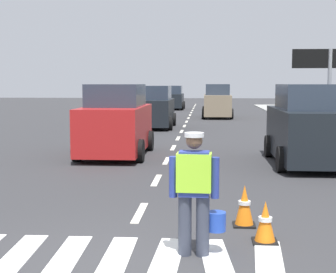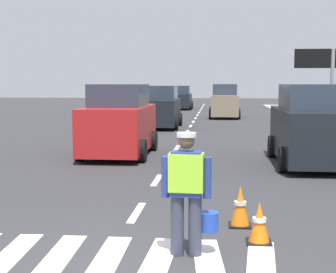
{
  "view_description": "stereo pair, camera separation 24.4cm",
  "coord_description": "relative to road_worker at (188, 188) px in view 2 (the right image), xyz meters",
  "views": [
    {
      "loc": [
        1.18,
        -6.0,
        2.33
      ],
      "look_at": [
        0.31,
        5.31,
        1.1
      ],
      "focal_mm": 53.51,
      "sensor_mm": 36.0,
      "label": 1
    },
    {
      "loc": [
        1.42,
        -5.98,
        2.33
      ],
      "look_at": [
        0.31,
        5.31,
        1.1
      ],
      "focal_mm": 53.51,
      "sensor_mm": 36.0,
      "label": 2
    }
  ],
  "objects": [
    {
      "name": "ground_plane",
      "position": [
        -1.04,
        20.43,
        -0.93
      ],
      "size": [
        96.0,
        96.0,
        0.0
      ],
      "primitive_type": "plane",
      "color": "#333335"
    },
    {
      "name": "crosswalk_stripes",
      "position": [
        -1.04,
        -0.29,
        -0.92
      ],
      "size": [
        4.48,
        1.92,
        0.01
      ],
      "color": "white",
      "rests_on": "ground"
    },
    {
      "name": "lane_center_line",
      "position": [
        -1.04,
        24.63,
        -0.93
      ],
      "size": [
        0.14,
        46.4,
        0.01
      ],
      "color": "silver",
      "rests_on": "ground"
    },
    {
      "name": "road_worker",
      "position": [
        0.0,
        0.0,
        0.0
      ],
      "size": [
        0.77,
        0.37,
        1.67
      ],
      "color": "#383D4C",
      "rests_on": "ground"
    },
    {
      "name": "lane_direction_sign",
      "position": [
        3.11,
        6.95,
        1.48
      ],
      "size": [
        1.16,
        0.11,
        3.2
      ],
      "color": "gray",
      "rests_on": "ground"
    },
    {
      "name": "traffic_cone_near",
      "position": [
        0.76,
        1.46,
        -0.6
      ],
      "size": [
        0.36,
        0.36,
        0.67
      ],
      "color": "black",
      "rests_on": "ground"
    },
    {
      "name": "traffic_cone_far",
      "position": [
        1.0,
        0.61,
        -0.63
      ],
      "size": [
        0.36,
        0.36,
        0.61
      ],
      "color": "black",
      "rests_on": "ground"
    },
    {
      "name": "car_oncoming_lead",
      "position": [
        -2.74,
        9.11,
        0.13
      ],
      "size": [
        2.09,
        4.16,
        2.27
      ],
      "color": "red",
      "rests_on": "ground"
    },
    {
      "name": "car_oncoming_third",
      "position": [
        -2.84,
        36.85,
        0.02
      ],
      "size": [
        2.09,
        3.88,
        2.05
      ],
      "color": "black",
      "rests_on": "ground"
    },
    {
      "name": "car_parked_curbside",
      "position": [
        3.03,
        7.82,
        0.13
      ],
      "size": [
        2.1,
        4.37,
        2.28
      ],
      "color": "black",
      "rests_on": "ground"
    },
    {
      "name": "car_oncoming_second",
      "position": [
        -2.52,
        19.07,
        0.08
      ],
      "size": [
        2.0,
        4.31,
        2.16
      ],
      "color": "black",
      "rests_on": "ground"
    },
    {
      "name": "car_outgoing_far",
      "position": [
        0.84,
        26.75,
        0.1
      ],
      "size": [
        1.99,
        4.36,
        2.22
      ],
      "color": "gray",
      "rests_on": "ground"
    }
  ]
}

